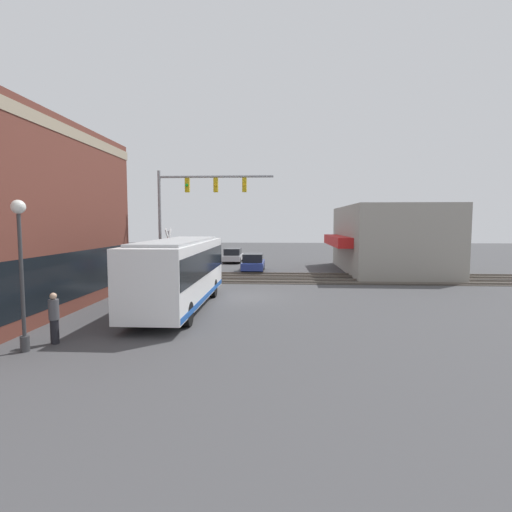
{
  "coord_description": "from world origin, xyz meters",
  "views": [
    {
      "loc": [
        -21.85,
        -1.96,
        4.14
      ],
      "look_at": [
        4.37,
        -0.45,
        1.93
      ],
      "focal_mm": 28.0,
      "sensor_mm": 36.0,
      "label": 1
    }
  ],
  "objects_px": {
    "city_bus": "(180,271)",
    "pedestrian_by_lamp": "(54,318)",
    "streetlamp": "(21,262)",
    "parked_car_silver": "(233,256)",
    "crossing_signal": "(169,251)",
    "pedestrian_at_crossing": "(190,271)",
    "parked_car_blue": "(253,263)"
  },
  "relations": [
    {
      "from": "streetlamp",
      "to": "parked_car_silver",
      "type": "distance_m",
      "value": 29.28
    },
    {
      "from": "pedestrian_at_crossing",
      "to": "parked_car_blue",
      "type": "bearing_deg",
      "value": -27.66
    },
    {
      "from": "city_bus",
      "to": "crossing_signal",
      "type": "height_order",
      "value": "crossing_signal"
    },
    {
      "from": "parked_car_silver",
      "to": "pedestrian_by_lamp",
      "type": "distance_m",
      "value": 28.28
    },
    {
      "from": "crossing_signal",
      "to": "parked_car_silver",
      "type": "xyz_separation_m",
      "value": [
        15.57,
        -2.41,
        -1.62
      ]
    },
    {
      "from": "pedestrian_at_crossing",
      "to": "crossing_signal",
      "type": "bearing_deg",
      "value": 122.42
    },
    {
      "from": "streetlamp",
      "to": "pedestrian_by_lamp",
      "type": "xyz_separation_m",
      "value": [
        0.86,
        -0.5,
        -2.0
      ]
    },
    {
      "from": "streetlamp",
      "to": "parked_car_silver",
      "type": "xyz_separation_m",
      "value": [
        29.0,
        -3.39,
        -2.22
      ]
    },
    {
      "from": "crossing_signal",
      "to": "parked_car_blue",
      "type": "bearing_deg",
      "value": -31.95
    },
    {
      "from": "crossing_signal",
      "to": "pedestrian_by_lamp",
      "type": "height_order",
      "value": "crossing_signal"
    },
    {
      "from": "city_bus",
      "to": "pedestrian_at_crossing",
      "type": "relative_size",
      "value": 5.72
    },
    {
      "from": "streetlamp",
      "to": "pedestrian_by_lamp",
      "type": "height_order",
      "value": "streetlamp"
    },
    {
      "from": "pedestrian_by_lamp",
      "to": "crossing_signal",
      "type": "bearing_deg",
      "value": -2.19
    },
    {
      "from": "crossing_signal",
      "to": "pedestrian_by_lamp",
      "type": "distance_m",
      "value": 12.65
    },
    {
      "from": "city_bus",
      "to": "pedestrian_by_lamp",
      "type": "relative_size",
      "value": 5.84
    },
    {
      "from": "parked_car_silver",
      "to": "pedestrian_at_crossing",
      "type": "bearing_deg",
      "value": 175.33
    },
    {
      "from": "streetlamp",
      "to": "parked_car_silver",
      "type": "height_order",
      "value": "streetlamp"
    },
    {
      "from": "city_bus",
      "to": "pedestrian_by_lamp",
      "type": "distance_m",
      "value": 6.58
    },
    {
      "from": "city_bus",
      "to": "parked_car_silver",
      "type": "distance_m",
      "value": 22.33
    },
    {
      "from": "parked_car_silver",
      "to": "pedestrian_by_lamp",
      "type": "relative_size",
      "value": 2.38
    },
    {
      "from": "city_bus",
      "to": "streetlamp",
      "type": "height_order",
      "value": "streetlamp"
    },
    {
      "from": "streetlamp",
      "to": "pedestrian_at_crossing",
      "type": "height_order",
      "value": "streetlamp"
    },
    {
      "from": "parked_car_blue",
      "to": "pedestrian_at_crossing",
      "type": "bearing_deg",
      "value": 152.34
    },
    {
      "from": "streetlamp",
      "to": "parked_car_blue",
      "type": "height_order",
      "value": "streetlamp"
    },
    {
      "from": "city_bus",
      "to": "pedestrian_at_crossing",
      "type": "bearing_deg",
      "value": 9.17
    },
    {
      "from": "pedestrian_by_lamp",
      "to": "parked_car_silver",
      "type": "bearing_deg",
      "value": -5.87
    },
    {
      "from": "parked_car_silver",
      "to": "pedestrian_by_lamp",
      "type": "height_order",
      "value": "pedestrian_by_lamp"
    },
    {
      "from": "city_bus",
      "to": "parked_car_blue",
      "type": "height_order",
      "value": "city_bus"
    },
    {
      "from": "parked_car_blue",
      "to": "pedestrian_at_crossing",
      "type": "distance_m",
      "value": 8.21
    },
    {
      "from": "city_bus",
      "to": "streetlamp",
      "type": "relative_size",
      "value": 2.12
    },
    {
      "from": "streetlamp",
      "to": "parked_car_silver",
      "type": "relative_size",
      "value": 1.15
    },
    {
      "from": "city_bus",
      "to": "streetlamp",
      "type": "bearing_deg",
      "value": 153.16
    }
  ]
}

